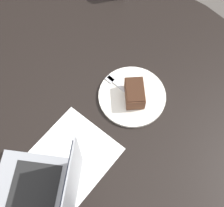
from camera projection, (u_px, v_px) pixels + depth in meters
The scene contains 7 objects.
ground_plane at pixel (100, 174), 1.69m from camera, with size 12.00×12.00×0.00m, color #4C4742.
dining_table at pixel (93, 134), 1.13m from camera, with size 1.31×1.31×0.75m.
paper_document at pixel (63, 166), 0.95m from camera, with size 0.39×0.33×0.00m.
plate at pixel (132, 96), 1.04m from camera, with size 0.23×0.23×0.01m.
cake_slice at pixel (135, 93), 1.01m from camera, with size 0.11×0.09×0.06m.
fork at pixel (122, 88), 1.05m from camera, with size 0.09×0.17×0.00m.
laptop at pixel (40, 205), 0.86m from camera, with size 0.34×0.30×0.23m.
Camera 1 is at (-0.34, -0.19, 1.69)m, focal length 50.00 mm.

